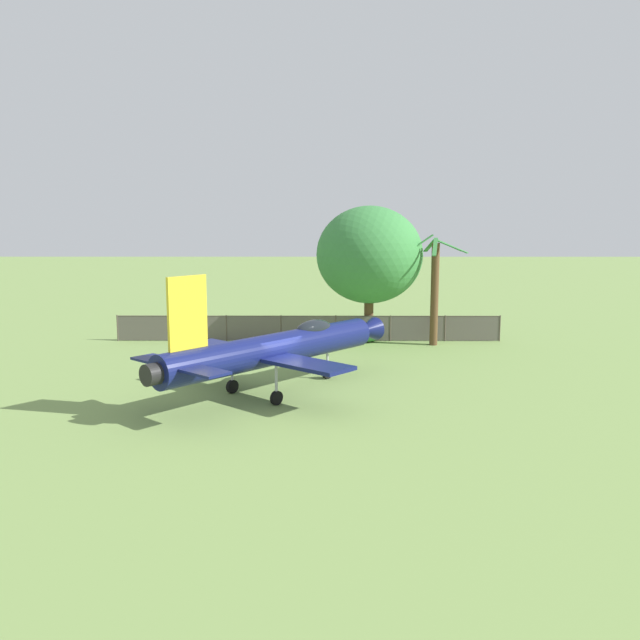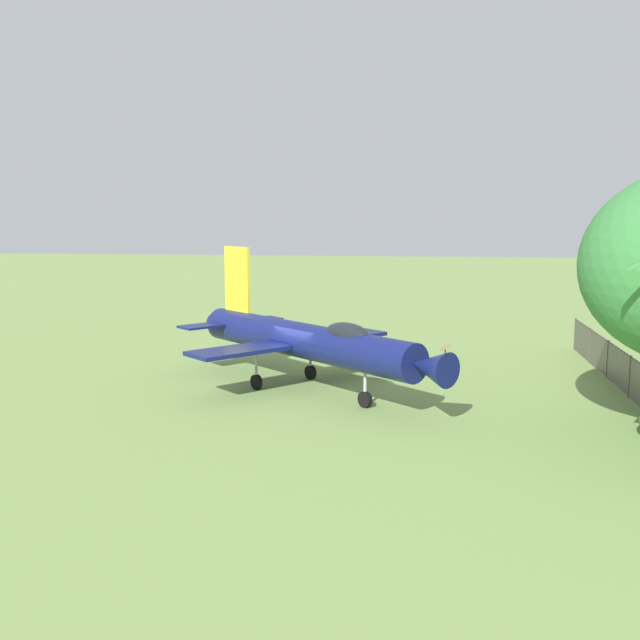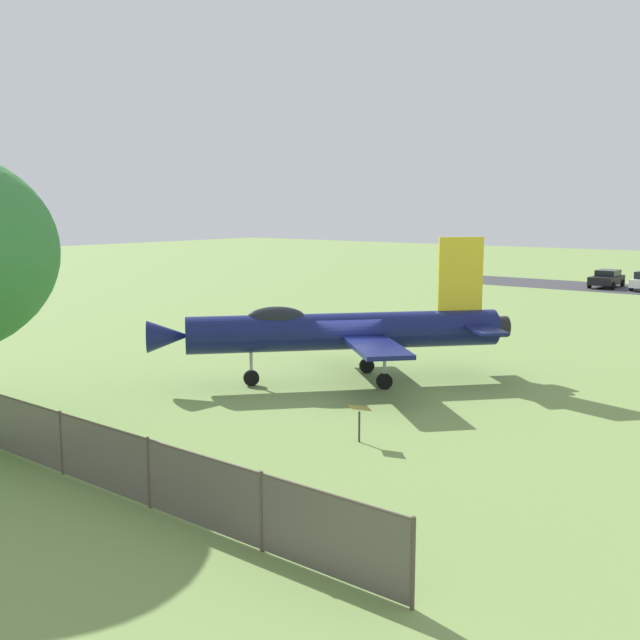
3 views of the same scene
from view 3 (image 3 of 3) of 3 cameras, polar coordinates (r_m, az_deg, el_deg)
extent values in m
plane|color=#75934C|center=(29.06, 1.91, -4.74)|extent=(200.00, 200.00, 0.00)
cylinder|color=#111951|center=(28.66, 1.93, -0.86)|extent=(9.08, 9.95, 1.41)
cone|color=#111951|center=(28.08, -11.45, -1.22)|extent=(1.96, 1.99, 1.20)
cylinder|color=black|center=(30.56, 13.54, -0.51)|extent=(1.03, 1.01, 0.84)
ellipsoid|color=black|center=(28.15, -3.37, 0.19)|extent=(2.14, 2.24, 0.84)
cube|color=yellow|center=(29.67, 10.67, 3.48)|extent=(1.30, 1.44, 2.87)
cube|color=#111951|center=(26.30, 4.38, -2.13)|extent=(3.99, 3.81, 0.16)
cube|color=#111951|center=(31.35, 2.02, -0.37)|extent=(3.99, 3.81, 0.16)
cube|color=#111951|center=(28.61, 12.59, -0.80)|extent=(2.08, 2.02, 0.10)
cube|color=#111951|center=(31.56, 10.38, 0.13)|extent=(2.08, 2.02, 0.10)
cylinder|color=#A5A8AD|center=(28.32, -5.29, -2.90)|extent=(0.12, 0.12, 1.55)
cylinder|color=black|center=(28.49, -5.26, -4.43)|extent=(0.53, 0.57, 0.60)
cylinder|color=#A5A8AD|center=(27.76, 4.95, -3.13)|extent=(0.12, 0.12, 1.55)
cylinder|color=black|center=(27.93, 4.93, -4.69)|extent=(0.53, 0.57, 0.60)
cylinder|color=#A5A8AD|center=(30.43, 3.60, -2.07)|extent=(0.12, 0.12, 1.55)
cylinder|color=black|center=(30.58, 3.59, -3.50)|extent=(0.53, 0.57, 0.60)
cylinder|color=#4C4238|center=(20.16, -19.12, -8.84)|extent=(0.08, 0.08, 1.65)
cylinder|color=#4C4238|center=(17.46, -12.94, -11.29)|extent=(0.08, 0.08, 1.65)
cylinder|color=#4C4238|center=(15.08, -4.48, -14.36)|extent=(0.08, 0.08, 1.65)
cylinder|color=#4C4238|center=(13.17, 7.10, -17.96)|extent=(0.08, 0.08, 1.65)
cylinder|color=#4C4238|center=(21.39, -21.71, -5.83)|extent=(24.12, 0.14, 0.05)
cube|color=#59544C|center=(21.58, -21.60, -7.82)|extent=(24.12, 0.11, 1.58)
cylinder|color=#333333|center=(21.71, 3.01, -8.14)|extent=(0.06, 0.06, 0.90)
cube|color=olive|center=(21.56, 3.03, -6.69)|extent=(0.68, 0.54, 0.25)
cylinder|color=black|center=(65.45, 22.66, 2.33)|extent=(0.23, 0.64, 0.64)
cube|color=black|center=(67.50, 21.01, 2.87)|extent=(2.03, 4.29, 0.66)
cube|color=black|center=(67.78, 21.12, 3.38)|extent=(1.67, 2.25, 0.50)
cylinder|color=black|center=(65.94, 21.46, 2.44)|extent=(0.24, 0.65, 0.64)
cylinder|color=black|center=(66.46, 19.87, 2.57)|extent=(0.24, 0.65, 0.64)
cylinder|color=black|center=(68.63, 22.09, 2.62)|extent=(0.24, 0.65, 0.64)
cylinder|color=black|center=(69.13, 20.56, 2.75)|extent=(0.24, 0.65, 0.64)
camera|label=1|loc=(55.03, 18.55, 9.34)|focal=37.52mm
camera|label=2|loc=(48.06, -29.82, 7.64)|focal=40.35mm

